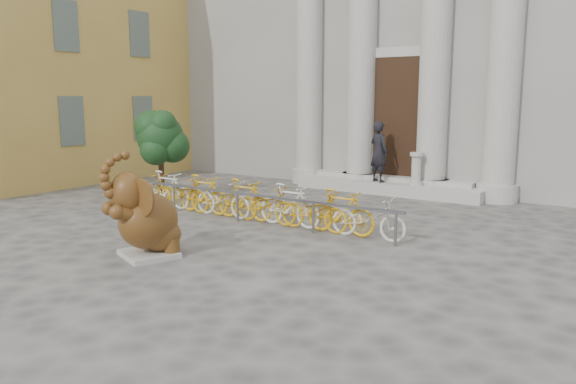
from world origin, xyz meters
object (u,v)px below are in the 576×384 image
Objects in this scene: elephant_statue at (146,219)px; pedestrian at (379,152)px; bike_rack at (244,199)px; tree at (160,138)px.

elephant_statue is 8.98m from pedestrian.
tree is at bearing 169.19° from bike_rack.
pedestrian is at bearing 78.67° from bike_rack.
bike_rack is (-0.51, 3.58, -0.23)m from elephant_statue.
elephant_statue is 0.23× the size of bike_rack.
tree is (-4.08, 4.27, 1.09)m from elephant_statue.
tree reaches higher than elephant_statue.
elephant_statue is at bearing -46.25° from tree.
tree reaches higher than pedestrian.
bike_rack is 5.52m from pedestrian.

